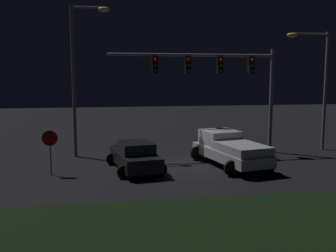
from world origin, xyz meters
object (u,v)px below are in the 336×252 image
traffic_signal_gantry (220,73)px  pickup_truck (229,147)px  car_sedan (135,156)px  stop_sign (50,144)px  street_lamp_left (80,64)px  street_lamp_right (317,75)px

traffic_signal_gantry → pickup_truck: bearing=-97.5°
car_sedan → stop_sign: size_ratio=2.08×
street_lamp_left → stop_sign: 5.98m
stop_sign → car_sedan: bearing=4.5°
car_sedan → stop_sign: 4.26m
pickup_truck → street_lamp_left: size_ratio=0.64×
car_sedan → street_lamp_left: street_lamp_left is taller
street_lamp_right → stop_sign: street_lamp_right is taller
pickup_truck → street_lamp_right: street_lamp_right is taller
traffic_signal_gantry → street_lamp_right: (6.59, 0.29, -0.14)m
car_sedan → street_lamp_left: bearing=26.7°
traffic_signal_gantry → street_lamp_left: 8.44m
street_lamp_left → street_lamp_right: size_ratio=1.17×
traffic_signal_gantry → street_lamp_left: (-8.40, 0.63, 0.51)m
pickup_truck → street_lamp_left: street_lamp_left is taller
pickup_truck → street_lamp_left: 9.92m
stop_sign → traffic_signal_gantry: bearing=20.6°
car_sedan → street_lamp_right: bearing=-82.9°
pickup_truck → street_lamp_right: bearing=-76.1°
pickup_truck → stop_sign: stop_sign is taller
street_lamp_right → car_sedan: bearing=-163.5°
pickup_truck → stop_sign: size_ratio=2.55×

